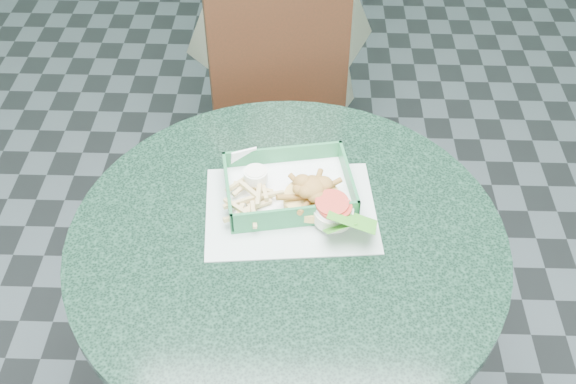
{
  "coord_description": "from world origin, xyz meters",
  "views": [
    {
      "loc": [
        0.03,
        -0.96,
        1.85
      ],
      "look_at": [
        -0.0,
        0.1,
        0.8
      ],
      "focal_mm": 42.0,
      "sensor_mm": 36.0,
      "label": 1
    }
  ],
  "objects_px": {
    "crab_sandwich": "(308,201)",
    "sauce_ramekin": "(258,178)",
    "food_basket": "(289,196)",
    "cafe_table": "(287,288)",
    "dining_chair": "(279,120)"
  },
  "relations": [
    {
      "from": "crab_sandwich",
      "to": "sauce_ramekin",
      "type": "bearing_deg",
      "value": 148.32
    },
    {
      "from": "food_basket",
      "to": "crab_sandwich",
      "type": "distance_m",
      "value": 0.07
    },
    {
      "from": "food_basket",
      "to": "sauce_ramekin",
      "type": "relative_size",
      "value": 5.2
    },
    {
      "from": "cafe_table",
      "to": "food_basket",
      "type": "height_order",
      "value": "food_basket"
    },
    {
      "from": "cafe_table",
      "to": "crab_sandwich",
      "type": "relative_size",
      "value": 7.52
    },
    {
      "from": "food_basket",
      "to": "sauce_ramekin",
      "type": "xyz_separation_m",
      "value": [
        -0.07,
        0.03,
        0.03
      ]
    },
    {
      "from": "dining_chair",
      "to": "crab_sandwich",
      "type": "bearing_deg",
      "value": -97.57
    },
    {
      "from": "food_basket",
      "to": "crab_sandwich",
      "type": "relative_size",
      "value": 2.22
    },
    {
      "from": "cafe_table",
      "to": "food_basket",
      "type": "bearing_deg",
      "value": 89.88
    },
    {
      "from": "food_basket",
      "to": "crab_sandwich",
      "type": "xyz_separation_m",
      "value": [
        0.04,
        -0.05,
        0.03
      ]
    },
    {
      "from": "cafe_table",
      "to": "crab_sandwich",
      "type": "bearing_deg",
      "value": 58.83
    },
    {
      "from": "cafe_table",
      "to": "sauce_ramekin",
      "type": "height_order",
      "value": "sauce_ramekin"
    },
    {
      "from": "dining_chair",
      "to": "food_basket",
      "type": "relative_size",
      "value": 3.32
    },
    {
      "from": "food_basket",
      "to": "crab_sandwich",
      "type": "height_order",
      "value": "crab_sandwich"
    },
    {
      "from": "cafe_table",
      "to": "food_basket",
      "type": "relative_size",
      "value": 3.38
    }
  ]
}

